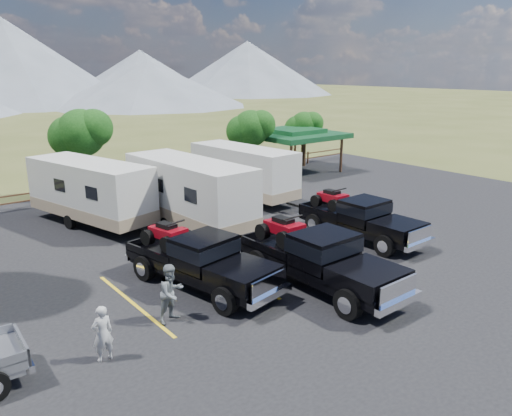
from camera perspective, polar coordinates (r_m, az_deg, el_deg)
ground at (r=17.52m, az=10.56°, el=-9.97°), size 320.00×320.00×0.00m
asphalt_lot at (r=19.41m, az=3.86°, el=-7.03°), size 44.00×34.00×0.04m
stall_lines at (r=20.10m, az=1.94°, el=-6.11°), size 12.12×5.50×0.01m
tree_ne_a at (r=34.65m, az=-0.63°, el=9.05°), size 3.11×2.92×4.76m
tree_ne_b at (r=39.35m, az=5.48°, el=9.26°), size 2.77×2.59×4.27m
tree_north at (r=31.11m, az=-19.42°, el=8.05°), size 3.46×3.24×5.25m
rail_fence at (r=32.71m, az=-11.96°, el=3.19°), size 36.12×0.12×1.00m
pavilion at (r=37.31m, az=4.33°, el=8.41°), size 6.20×6.20×3.22m
rig_left at (r=17.69m, az=-6.49°, el=-5.79°), size 3.18×6.61×2.12m
rig_center at (r=17.70m, az=7.07°, el=-5.58°), size 2.46×6.76×2.25m
rig_right at (r=22.89m, az=11.72°, el=-1.05°), size 2.30×6.25×2.07m
trailer_left at (r=25.60m, az=-18.39°, el=1.74°), size 4.04×9.03×3.14m
trailer_center at (r=23.84m, az=-7.61°, el=1.66°), size 2.89×9.58×3.32m
trailer_right at (r=29.07m, az=-1.48°, el=4.08°), size 2.83×8.89×3.08m
person_a at (r=14.04m, az=-17.14°, el=-13.53°), size 0.58×0.39×1.57m
person_b at (r=15.51m, az=-9.64°, el=-9.54°), size 1.02×0.87×1.83m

